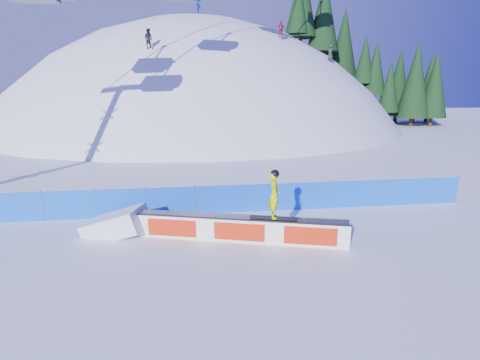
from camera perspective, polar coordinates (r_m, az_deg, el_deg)
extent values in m
plane|color=white|center=(11.83, -1.44, -12.09)|extent=(160.00, 160.00, 0.00)
sphere|color=white|center=(57.47, -6.06, -9.95)|extent=(64.00, 64.00, 64.00)
cylinder|color=#321F14|center=(57.68, 6.53, 20.46)|extent=(0.50, 0.50, 1.40)
cone|color=black|center=(58.43, 6.67, 25.13)|extent=(3.68, 3.68, 8.37)
cylinder|color=#321F14|center=(51.87, 10.56, 20.01)|extent=(0.50, 0.50, 1.40)
cylinder|color=#321F14|center=(58.13, 10.44, 18.37)|extent=(0.50, 0.50, 1.40)
cone|color=black|center=(58.71, 10.66, 23.00)|extent=(3.66, 3.66, 8.32)
cylinder|color=#321F14|center=(58.20, 13.50, 16.30)|extent=(0.50, 0.50, 1.40)
cone|color=black|center=(58.72, 13.83, 21.70)|extent=(4.35, 4.35, 9.89)
cylinder|color=#321F14|center=(60.03, 14.74, 14.48)|extent=(0.50, 0.50, 1.40)
cone|color=black|center=(60.35, 15.06, 19.43)|extent=(4.07, 4.07, 9.24)
cylinder|color=#321F14|center=(56.74, 16.16, 14.63)|extent=(0.50, 0.50, 1.40)
cone|color=black|center=(57.08, 16.53, 19.79)|extent=(4.00, 4.00, 9.09)
cylinder|color=#321F14|center=(59.21, 16.69, 13.03)|extent=(0.50, 0.50, 1.40)
cone|color=black|center=(59.38, 17.03, 17.67)|extent=(3.71, 3.71, 8.43)
cylinder|color=#321F14|center=(55.06, 21.61, 8.83)|extent=(0.50, 0.50, 1.40)
cone|color=black|center=(54.94, 22.14, 14.63)|extent=(4.39, 4.39, 9.98)
cylinder|color=#321F14|center=(56.72, 22.86, 8.21)|extent=(0.50, 0.50, 1.40)
cone|color=black|center=(56.53, 23.35, 13.23)|extent=(3.85, 3.85, 8.76)
cylinder|color=#321F14|center=(60.02, 21.40, 8.60)|extent=(0.50, 0.50, 1.40)
cone|color=black|center=(59.84, 21.78, 12.78)|extent=(3.33, 3.33, 7.58)
cylinder|color=#321F14|center=(62.45, 24.72, 8.46)|extent=(0.50, 0.50, 1.40)
cone|color=black|center=(62.29, 25.23, 13.39)|extent=(4.22, 4.22, 9.59)
cylinder|color=#321F14|center=(57.60, 27.68, 7.79)|extent=(0.50, 0.50, 1.40)
cone|color=black|center=(57.42, 28.29, 13.05)|extent=(4.15, 4.15, 9.43)
cylinder|color=#321F14|center=(61.93, 28.40, 8.03)|extent=(0.50, 0.50, 1.40)
cone|color=black|center=(61.76, 28.83, 11.63)|extent=(2.92, 2.92, 6.63)
cylinder|color=#321F14|center=(62.73, 28.73, 8.05)|extent=(0.50, 0.50, 1.40)
cone|color=black|center=(62.56, 29.24, 12.30)|extent=(3.59, 3.59, 8.16)
cube|color=blue|center=(15.79, -3.27, -2.98)|extent=(22.00, 0.03, 1.20)
cylinder|color=#3E4B6F|center=(16.79, -27.87, -3.42)|extent=(0.05, 0.05, 1.30)
cylinder|color=#3E4B6F|center=(16.20, -21.22, -3.31)|extent=(0.05, 0.05, 1.30)
cylinder|color=#3E4B6F|center=(15.84, -14.17, -3.15)|extent=(0.05, 0.05, 1.30)
cylinder|color=#3E4B6F|center=(15.74, -6.91, -2.93)|extent=(0.05, 0.05, 1.30)
cylinder|color=#3E4B6F|center=(15.88, 0.33, -2.67)|extent=(0.05, 0.05, 1.30)
cylinder|color=#3E4B6F|center=(16.27, 7.33, -2.38)|extent=(0.05, 0.05, 1.30)
cylinder|color=#3E4B6F|center=(16.89, 13.90, -2.07)|extent=(0.05, 0.05, 1.30)
cylinder|color=#3E4B6F|center=(17.72, 19.93, -1.76)|extent=(0.05, 0.05, 1.30)
cylinder|color=#3E4B6F|center=(18.72, 25.36, -1.47)|extent=(0.05, 0.05, 1.30)
cylinder|color=#3E4B6F|center=(19.88, 30.21, -1.19)|extent=(0.05, 0.05, 1.30)
cube|color=white|center=(13.05, 0.03, -7.53)|extent=(7.16, 2.56, 0.83)
cube|color=gray|center=(12.89, 0.03, -5.75)|extent=(7.10, 2.56, 0.04)
cube|color=black|center=(12.67, -0.14, -6.08)|extent=(7.04, 2.15, 0.06)
cube|color=black|center=(13.12, 0.20, -5.36)|extent=(7.04, 2.15, 0.06)
cube|color=red|center=(12.83, -0.14, -7.92)|extent=(6.68, 2.03, 0.62)
cube|color=red|center=(13.27, 0.19, -7.16)|extent=(6.68, 2.03, 0.62)
cube|color=black|center=(12.76, 5.18, -5.78)|extent=(1.64, 0.75, 0.03)
imported|color=#CFD700|center=(12.51, 5.26, -2.33)|extent=(0.44, 0.61, 1.57)
sphere|color=black|center=(12.33, 5.33, 0.94)|extent=(0.29, 0.29, 0.29)
imported|color=black|center=(35.53, -13.80, 20.21)|extent=(1.00, 0.92, 1.65)
imported|color=maroon|center=(41.55, 6.21, 21.88)|extent=(1.02, 0.55, 1.65)
imported|color=#1C35AB|center=(47.98, -6.37, 24.86)|extent=(1.13, 1.22, 1.65)
imported|color=black|center=(43.68, 13.63, 18.43)|extent=(0.55, 0.82, 1.65)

